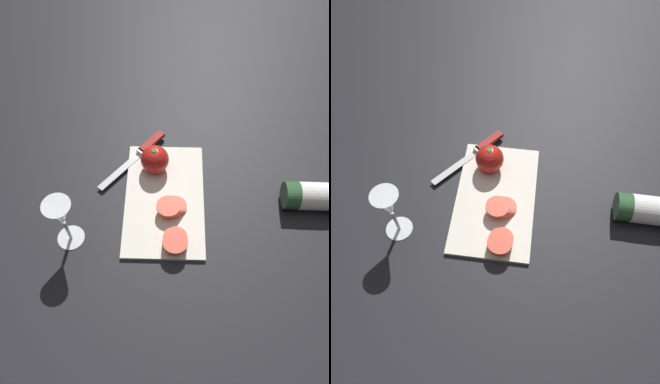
# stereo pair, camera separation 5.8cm
# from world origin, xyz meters

# --- Properties ---
(ground_plane) EXTENTS (3.00, 3.00, 0.00)m
(ground_plane) POSITION_xyz_m (0.00, 0.00, 0.00)
(ground_plane) COLOR black
(cutting_board) EXTENTS (0.37, 0.22, 0.01)m
(cutting_board) POSITION_xyz_m (-0.02, 0.04, 0.01)
(cutting_board) COLOR silver
(cutting_board) RESTS_ON ground_plane
(wine_bottle) EXTENTS (0.08, 0.30, 0.08)m
(wine_bottle) POSITION_xyz_m (-0.02, 0.47, 0.04)
(wine_bottle) COLOR #2D5633
(wine_bottle) RESTS_ON ground_plane
(wine_glass) EXTENTS (0.07, 0.07, 0.17)m
(wine_glass) POSITION_xyz_m (0.11, -0.21, 0.12)
(wine_glass) COLOR silver
(wine_glass) RESTS_ON ground_plane
(whole_tomato) EXTENTS (0.08, 0.08, 0.08)m
(whole_tomato) POSITION_xyz_m (-0.12, 0.01, 0.05)
(whole_tomato) COLOR red
(whole_tomato) RESTS_ON cutting_board
(knife) EXTENTS (0.22, 0.19, 0.01)m
(knife) POSITION_xyz_m (-0.19, -0.03, 0.02)
(knife) COLOR silver
(knife) RESTS_ON cutting_board
(tomato_slice_stack_near) EXTENTS (0.08, 0.08, 0.03)m
(tomato_slice_stack_near) POSITION_xyz_m (0.02, 0.06, 0.03)
(tomato_slice_stack_near) COLOR #DB4C38
(tomato_slice_stack_near) RESTS_ON cutting_board
(tomato_slice_stack_far) EXTENTS (0.09, 0.07, 0.03)m
(tomato_slice_stack_far) POSITION_xyz_m (0.12, 0.07, 0.03)
(tomato_slice_stack_far) COLOR #DB4C38
(tomato_slice_stack_far) RESTS_ON cutting_board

